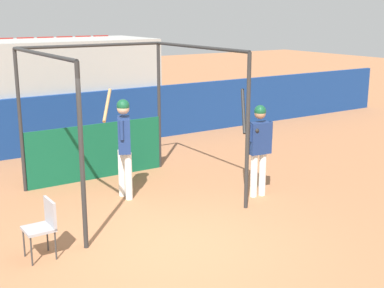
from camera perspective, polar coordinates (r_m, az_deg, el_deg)
ground_plane at (r=8.05m, az=-2.39°, el=-10.93°), size 60.00×60.00×0.00m
outfield_wall at (r=13.34m, az=-16.31°, el=1.84°), size 24.00×0.12×1.42m
bleacher_section at (r=14.43m, az=-17.98°, el=5.19°), size 7.05×2.40×2.70m
batting_cage at (r=10.49m, az=-8.94°, el=1.81°), size 3.07×3.12×2.76m
player_batter at (r=9.82m, az=-7.31°, el=0.62°), size 0.58×0.95×1.97m
player_waiting at (r=9.91m, az=7.13°, el=0.20°), size 0.77×0.50×2.03m
folding_chair at (r=7.83m, az=-15.51°, el=-8.07°), size 0.40×0.40×0.84m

